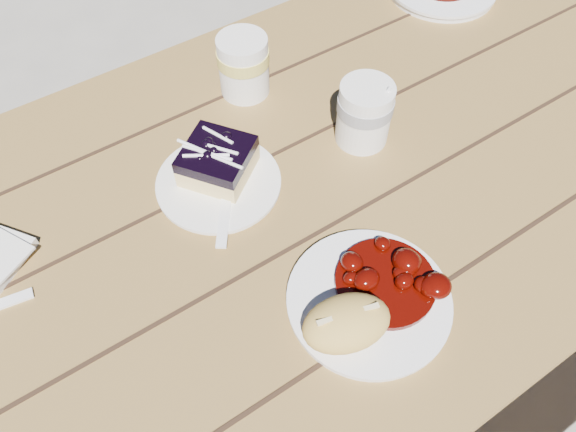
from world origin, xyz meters
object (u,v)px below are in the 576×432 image
bread_roll (346,323)px  dessert_plate (219,184)px  main_plate (368,302)px  coffee_cup (364,114)px  blueberry_cake (218,161)px  picnic_table (350,217)px  second_cup (244,66)px

bread_roll → dessert_plate: size_ratio=0.60×
main_plate → coffee_cup: (0.18, 0.24, 0.04)m
dessert_plate → coffee_cup: size_ratio=1.74×
dessert_plate → blueberry_cake: blueberry_cake is taller
dessert_plate → coffee_cup: bearing=-9.3°
picnic_table → main_plate: bearing=-125.5°
dessert_plate → second_cup: size_ratio=1.74×
blueberry_cake → second_cup: 0.20m
dessert_plate → picnic_table: bearing=-19.1°
main_plate → bread_roll: 0.07m
main_plate → dessert_plate: main_plate is taller
second_cup → dessert_plate: bearing=-131.8°
blueberry_cake → second_cup: size_ratio=1.27×
blueberry_cake → coffee_cup: 0.24m
bread_roll → picnic_table: bearing=48.3°
main_plate → blueberry_cake: blueberry_cake is taller
picnic_table → second_cup: size_ratio=19.11×
blueberry_cake → coffee_cup: (0.23, -0.05, 0.02)m
bread_roll → dessert_plate: 0.30m
main_plate → dessert_plate: 0.29m
coffee_cup → main_plate: bearing=-126.1°
main_plate → coffee_cup: size_ratio=1.99×
second_cup → picnic_table: bearing=-73.5°
picnic_table → coffee_cup: (0.03, 0.03, 0.21)m
main_plate → bread_roll: bread_roll is taller
picnic_table → coffee_cup: coffee_cup is taller
second_cup → blueberry_cake: bearing=-132.6°
bread_roll → blueberry_cake: bearing=89.9°
dessert_plate → second_cup: second_cup is taller
dessert_plate → blueberry_cake: bearing=56.3°
picnic_table → second_cup: second_cup is taller
second_cup → coffee_cup: bearing=-64.0°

